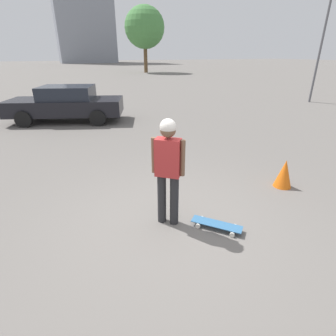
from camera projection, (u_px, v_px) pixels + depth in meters
name	position (u px, v px, depth m)	size (l,w,h in m)	color
ground_plane	(168.00, 222.00, 4.47)	(220.00, 220.00, 0.00)	slate
person	(168.00, 164.00, 4.04)	(0.40, 0.43, 1.78)	#262628
skateboard	(217.00, 225.00, 4.27)	(0.75, 0.71, 0.09)	#336693
car_parked_near	(66.00, 104.00, 10.77)	(3.17, 4.86, 1.43)	black
building_block_distant	(82.00, 2.00, 72.87)	(12.38, 15.55, 31.26)	gray
tree_distant	(145.00, 27.00, 36.50)	(5.58, 5.58, 8.73)	brown
traffic_cone	(284.00, 174.00, 5.53)	(0.37, 0.37, 0.60)	orange
lamp_post	(322.00, 42.00, 14.14)	(0.28, 0.28, 5.45)	#59595E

